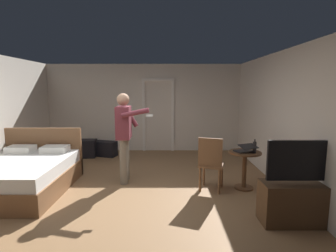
{
  "coord_description": "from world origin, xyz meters",
  "views": [
    {
      "loc": [
        0.7,
        -4.31,
        1.85
      ],
      "look_at": [
        0.7,
        0.58,
        1.14
      ],
      "focal_mm": 27.94,
      "sensor_mm": 36.0,
      "label": 1
    }
  ],
  "objects_px": {
    "laptop": "(245,149)",
    "person_blue_shirt": "(125,131)",
    "bed": "(23,174)",
    "side_table": "(245,164)",
    "wooden_chair": "(211,162)",
    "bottle_on_table": "(255,147)",
    "suitcase_dark": "(106,149)",
    "suitcase_small": "(85,148)",
    "tv_flatscreen": "(299,199)"
  },
  "relations": [
    {
      "from": "bottle_on_table",
      "to": "tv_flatscreen",
      "type": "bearing_deg",
      "value": -78.46
    },
    {
      "from": "side_table",
      "to": "suitcase_small",
      "type": "bearing_deg",
      "value": 148.57
    },
    {
      "from": "bottle_on_table",
      "to": "suitcase_small",
      "type": "bearing_deg",
      "value": 148.63
    },
    {
      "from": "side_table",
      "to": "suitcase_dark",
      "type": "bearing_deg",
      "value": 143.25
    },
    {
      "from": "person_blue_shirt",
      "to": "bed",
      "type": "bearing_deg",
      "value": -165.66
    },
    {
      "from": "tv_flatscreen",
      "to": "side_table",
      "type": "distance_m",
      "value": 1.32
    },
    {
      "from": "side_table",
      "to": "suitcase_small",
      "type": "relative_size",
      "value": 1.12
    },
    {
      "from": "suitcase_dark",
      "to": "wooden_chair",
      "type": "bearing_deg",
      "value": -28.13
    },
    {
      "from": "side_table",
      "to": "suitcase_small",
      "type": "xyz_separation_m",
      "value": [
        -3.67,
        2.24,
        -0.23
      ]
    },
    {
      "from": "laptop",
      "to": "suitcase_dark",
      "type": "relative_size",
      "value": 0.73
    },
    {
      "from": "person_blue_shirt",
      "to": "wooden_chair",
      "type": "bearing_deg",
      "value": -16.69
    },
    {
      "from": "tv_flatscreen",
      "to": "bottle_on_table",
      "type": "bearing_deg",
      "value": 101.54
    },
    {
      "from": "bottle_on_table",
      "to": "wooden_chair",
      "type": "distance_m",
      "value": 0.82
    },
    {
      "from": "bed",
      "to": "side_table",
      "type": "bearing_deg",
      "value": 1.29
    },
    {
      "from": "side_table",
      "to": "wooden_chair",
      "type": "height_order",
      "value": "wooden_chair"
    },
    {
      "from": "tv_flatscreen",
      "to": "wooden_chair",
      "type": "distance_m",
      "value": 1.54
    },
    {
      "from": "bed",
      "to": "suitcase_small",
      "type": "height_order",
      "value": "bed"
    },
    {
      "from": "laptop",
      "to": "suitcase_small",
      "type": "relative_size",
      "value": 0.68
    },
    {
      "from": "side_table",
      "to": "tv_flatscreen",
      "type": "bearing_deg",
      "value": -73.17
    },
    {
      "from": "bed",
      "to": "side_table",
      "type": "xyz_separation_m",
      "value": [
        4.04,
        0.09,
        0.16
      ]
    },
    {
      "from": "laptop",
      "to": "bed",
      "type": "bearing_deg",
      "value": -179.27
    },
    {
      "from": "bed",
      "to": "wooden_chair",
      "type": "distance_m",
      "value": 3.41
    },
    {
      "from": "tv_flatscreen",
      "to": "laptop",
      "type": "bearing_deg",
      "value": 107.91
    },
    {
      "from": "side_table",
      "to": "person_blue_shirt",
      "type": "relative_size",
      "value": 0.4
    },
    {
      "from": "wooden_chair",
      "to": "bottle_on_table",
      "type": "bearing_deg",
      "value": 2.88
    },
    {
      "from": "tv_flatscreen",
      "to": "side_table",
      "type": "bearing_deg",
      "value": 106.83
    },
    {
      "from": "side_table",
      "to": "laptop",
      "type": "relative_size",
      "value": 1.64
    },
    {
      "from": "tv_flatscreen",
      "to": "side_table",
      "type": "relative_size",
      "value": 1.67
    },
    {
      "from": "bed",
      "to": "person_blue_shirt",
      "type": "bearing_deg",
      "value": 14.34
    },
    {
      "from": "suitcase_small",
      "to": "laptop",
      "type": "bearing_deg",
      "value": -34.64
    },
    {
      "from": "person_blue_shirt",
      "to": "laptop",
      "type": "bearing_deg",
      "value": -10.23
    },
    {
      "from": "laptop",
      "to": "wooden_chair",
      "type": "bearing_deg",
      "value": -172.79
    },
    {
      "from": "side_table",
      "to": "bottle_on_table",
      "type": "xyz_separation_m",
      "value": [
        0.14,
        -0.08,
        0.34
      ]
    },
    {
      "from": "laptop",
      "to": "suitcase_dark",
      "type": "height_order",
      "value": "laptop"
    },
    {
      "from": "bed",
      "to": "bottle_on_table",
      "type": "height_order",
      "value": "bed"
    },
    {
      "from": "side_table",
      "to": "person_blue_shirt",
      "type": "bearing_deg",
      "value": 170.81
    },
    {
      "from": "bed",
      "to": "side_table",
      "type": "relative_size",
      "value": 2.79
    },
    {
      "from": "wooden_chair",
      "to": "suitcase_small",
      "type": "xyz_separation_m",
      "value": [
        -3.03,
        2.36,
        -0.31
      ]
    },
    {
      "from": "bottle_on_table",
      "to": "suitcase_dark",
      "type": "relative_size",
      "value": 0.42
    },
    {
      "from": "bottle_on_table",
      "to": "suitcase_small",
      "type": "distance_m",
      "value": 4.5
    },
    {
      "from": "bottle_on_table",
      "to": "suitcase_dark",
      "type": "distance_m",
      "value": 4.1
    },
    {
      "from": "wooden_chair",
      "to": "person_blue_shirt",
      "type": "bearing_deg",
      "value": 163.31
    },
    {
      "from": "suitcase_dark",
      "to": "person_blue_shirt",
      "type": "bearing_deg",
      "value": -49.76
    },
    {
      "from": "bed",
      "to": "person_blue_shirt",
      "type": "distance_m",
      "value": 1.98
    },
    {
      "from": "bed",
      "to": "suitcase_dark",
      "type": "xyz_separation_m",
      "value": [
        0.92,
        2.42,
        -0.1
      ]
    },
    {
      "from": "tv_flatscreen",
      "to": "laptop",
      "type": "distance_m",
      "value": 1.34
    },
    {
      "from": "tv_flatscreen",
      "to": "person_blue_shirt",
      "type": "relative_size",
      "value": 0.67
    },
    {
      "from": "laptop",
      "to": "suitcase_small",
      "type": "height_order",
      "value": "laptop"
    },
    {
      "from": "wooden_chair",
      "to": "suitcase_small",
      "type": "bearing_deg",
      "value": 142.04
    },
    {
      "from": "laptop",
      "to": "person_blue_shirt",
      "type": "xyz_separation_m",
      "value": [
        -2.24,
        0.41,
        0.27
      ]
    }
  ]
}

